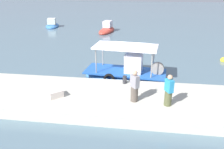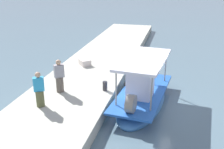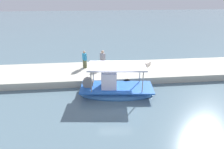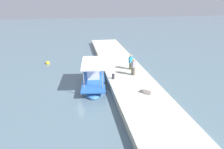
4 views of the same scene
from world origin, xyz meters
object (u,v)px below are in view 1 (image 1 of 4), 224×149
(moored_boat_near, at_px, (107,30))
(moored_boat_mid, at_px, (52,25))
(main_fishing_boat, at_px, (126,74))
(fisherman_by_crate, at_px, (135,87))
(marker_buoy, at_px, (223,60))
(fisherman_near_bollard, at_px, (169,92))
(cargo_crate, at_px, (55,94))
(mooring_bollard, at_px, (125,80))

(moored_boat_near, relative_size, moored_boat_mid, 1.07)
(main_fishing_boat, height_order, moored_boat_near, main_fishing_boat)
(fisherman_by_crate, xyz_separation_m, marker_buoy, (6.99, 9.05, -1.25))
(moored_boat_mid, bearing_deg, moored_boat_near, -15.91)
(fisherman_near_bollard, xyz_separation_m, fisherman_by_crate, (-1.66, 0.21, 0.02))
(main_fishing_boat, height_order, marker_buoy, main_fishing_boat)
(cargo_crate, height_order, marker_buoy, cargo_crate)
(marker_buoy, xyz_separation_m, moored_boat_mid, (-19.76, 12.67, 0.12))
(marker_buoy, bearing_deg, cargo_crate, -140.53)
(moored_boat_near, height_order, moored_boat_mid, moored_boat_near)
(main_fishing_boat, xyz_separation_m, moored_boat_mid, (-12.05, 17.70, -0.22))
(mooring_bollard, bearing_deg, moored_boat_mid, 121.71)
(fisherman_by_crate, xyz_separation_m, moored_boat_near, (-4.50, 19.36, -1.08))
(fisherman_by_crate, distance_m, moored_boat_near, 19.91)
(fisherman_near_bollard, height_order, moored_boat_near, fisherman_near_bollard)
(mooring_bollard, height_order, cargo_crate, mooring_bollard)
(fisherman_near_bollard, bearing_deg, marker_buoy, 60.08)
(cargo_crate, distance_m, moored_boat_mid, 23.49)
(main_fishing_boat, distance_m, cargo_crate, 5.40)
(fisherman_by_crate, bearing_deg, moored_boat_near, 103.10)
(main_fishing_boat, relative_size, fisherman_by_crate, 3.46)
(mooring_bollard, xyz_separation_m, moored_boat_mid, (-12.10, 19.58, -0.61))
(moored_boat_near, distance_m, moored_boat_mid, 8.60)
(fisherman_near_bollard, xyz_separation_m, mooring_bollard, (-2.33, 2.35, -0.50))
(fisherman_near_bollard, distance_m, fisherman_by_crate, 1.67)
(fisherman_near_bollard, bearing_deg, moored_boat_near, 107.48)
(cargo_crate, distance_m, marker_buoy, 14.46)
(mooring_bollard, relative_size, moored_boat_mid, 0.12)
(moored_boat_near, bearing_deg, moored_boat_mid, 164.09)
(mooring_bollard, xyz_separation_m, moored_boat_near, (-3.83, 17.22, -0.56))
(main_fishing_boat, bearing_deg, fisherman_near_bollard, -60.67)
(main_fishing_boat, distance_m, mooring_bollard, 1.92)
(main_fishing_boat, distance_m, moored_boat_mid, 21.42)
(fisherman_near_bollard, relative_size, marker_buoy, 3.19)
(fisherman_near_bollard, relative_size, fisherman_by_crate, 0.97)
(mooring_bollard, bearing_deg, cargo_crate, -146.88)
(main_fishing_boat, xyz_separation_m, moored_boat_near, (-3.79, 15.34, -0.17))
(main_fishing_boat, xyz_separation_m, fisherman_by_crate, (0.72, -4.02, 0.91))
(moored_boat_near, bearing_deg, cargo_crate, -88.99)
(fisherman_by_crate, relative_size, marker_buoy, 3.29)
(moored_boat_mid, bearing_deg, fisherman_by_crate, -59.54)
(mooring_bollard, relative_size, moored_boat_near, 0.11)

